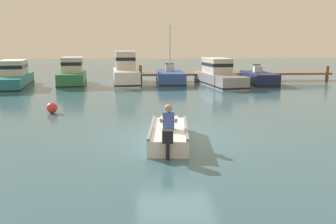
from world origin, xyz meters
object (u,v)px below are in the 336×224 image
(moored_boat_teal, at_px, (13,77))
(moored_boat_grey, at_px, (218,75))
(moored_boat_green, at_px, (72,75))
(moored_boat_white, at_px, (126,72))
(mooring_buoy, at_px, (52,108))
(moored_boat_navy, at_px, (259,79))
(rowboat_with_person, at_px, (169,134))
(moored_boat_blue, at_px, (170,78))

(moored_boat_teal, bearing_deg, moored_boat_grey, 0.49)
(moored_boat_green, distance_m, moored_boat_white, 3.77)
(moored_boat_green, bearing_deg, moored_boat_grey, -4.55)
(moored_boat_white, distance_m, mooring_buoy, 11.34)
(moored_boat_green, distance_m, moored_boat_navy, 13.38)
(moored_boat_white, xyz_separation_m, mooring_buoy, (-2.73, -10.99, -0.65))
(moored_boat_teal, height_order, moored_boat_grey, moored_boat_grey)
(rowboat_with_person, height_order, moored_boat_white, moored_boat_white)
(moored_boat_grey, distance_m, mooring_buoy, 13.55)
(mooring_buoy, bearing_deg, moored_boat_blue, 61.17)
(moored_boat_teal, height_order, moored_boat_navy, moored_boat_teal)
(moored_boat_navy, distance_m, mooring_buoy, 16.00)
(moored_boat_green, distance_m, mooring_buoy, 10.72)
(moored_boat_navy, bearing_deg, mooring_buoy, -140.50)
(moored_boat_white, relative_size, moored_boat_navy, 1.20)
(moored_boat_green, bearing_deg, moored_boat_blue, 1.12)
(rowboat_with_person, xyz_separation_m, moored_boat_navy, (7.76, 15.11, 0.16))
(moored_boat_white, height_order, moored_boat_navy, moored_boat_white)
(moored_boat_teal, relative_size, moored_boat_white, 1.23)
(moored_boat_white, distance_m, moored_boat_navy, 9.66)
(moored_boat_teal, bearing_deg, moored_boat_blue, 5.74)
(moored_boat_blue, xyz_separation_m, moored_boat_grey, (3.36, -0.96, 0.25))
(mooring_buoy, bearing_deg, moored_boat_white, 76.06)
(moored_boat_blue, xyz_separation_m, moored_boat_navy, (6.40, -0.62, -0.04))
(moored_boat_teal, distance_m, moored_boat_blue, 10.80)
(moored_boat_teal, relative_size, moored_boat_grey, 1.00)
(moored_boat_grey, height_order, mooring_buoy, moored_boat_grey)
(moored_boat_green, bearing_deg, rowboat_with_person, -70.22)
(moored_boat_grey, bearing_deg, moored_boat_blue, 164.08)
(moored_boat_teal, xyz_separation_m, mooring_buoy, (4.80, -9.72, -0.45))
(moored_boat_green, height_order, moored_boat_white, moored_boat_white)
(rowboat_with_person, height_order, moored_boat_grey, moored_boat_grey)
(mooring_buoy, bearing_deg, moored_boat_green, 95.48)
(moored_boat_teal, xyz_separation_m, moored_boat_green, (3.78, 0.94, 0.06))
(moored_boat_green, bearing_deg, moored_boat_white, 5.04)
(moored_boat_navy, bearing_deg, moored_boat_white, 175.16)
(rowboat_with_person, height_order, mooring_buoy, rowboat_with_person)
(moored_boat_white, xyz_separation_m, moored_boat_blue, (3.21, -0.19, -0.43))
(moored_boat_grey, relative_size, moored_boat_navy, 1.46)
(moored_boat_white, bearing_deg, moored_boat_navy, -4.84)
(moored_boat_blue, distance_m, moored_boat_grey, 3.50)
(rowboat_with_person, distance_m, moored_boat_grey, 15.51)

